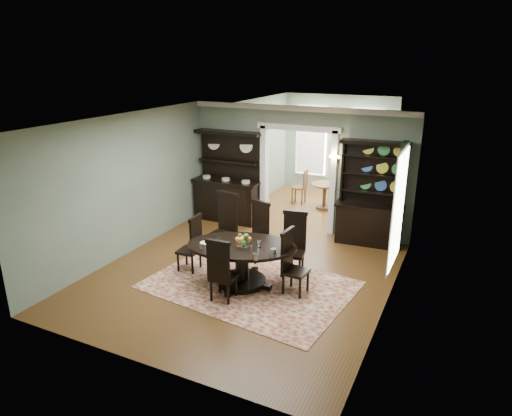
# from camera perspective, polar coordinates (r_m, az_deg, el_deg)

# --- Properties ---
(room) EXTENTS (5.51, 6.01, 3.01)m
(room) POSITION_cam_1_polar(r_m,az_deg,el_deg) (8.50, -1.72, 1.19)
(room) COLOR brown
(room) RESTS_ON ground
(parlor) EXTENTS (3.51, 3.50, 3.01)m
(parlor) POSITION_cam_1_polar(r_m,az_deg,el_deg) (13.48, 9.13, 7.23)
(parlor) COLOR brown
(parlor) RESTS_ON ground
(doorway_trim) EXTENTS (2.08, 0.25, 2.57)m
(doorway_trim) POSITION_cam_1_polar(r_m,az_deg,el_deg) (11.11, 5.32, 5.50)
(doorway_trim) COLOR silver
(doorway_trim) RESTS_ON floor
(right_window) EXTENTS (0.15, 1.47, 2.12)m
(right_window) POSITION_cam_1_polar(r_m,az_deg,el_deg) (8.53, 17.43, 0.55)
(right_window) COLOR white
(right_window) RESTS_ON wall_right
(wall_sconce) EXTENTS (0.27, 0.21, 0.21)m
(wall_sconce) POSITION_cam_1_polar(r_m,az_deg,el_deg) (10.62, 9.90, 6.20)
(wall_sconce) COLOR #B16B2F
(wall_sconce) RESTS_ON back_wall_right
(rug) EXTENTS (3.92, 2.94, 0.01)m
(rug) POSITION_cam_1_polar(r_m,az_deg,el_deg) (8.71, -0.81, -9.56)
(rug) COLOR maroon
(rug) RESTS_ON floor
(dining_table) EXTENTS (2.36, 2.36, 0.80)m
(dining_table) POSITION_cam_1_polar(r_m,az_deg,el_deg) (8.51, -1.78, -6.13)
(dining_table) COLOR black
(dining_table) RESTS_ON rug
(centerpiece) EXTENTS (1.52, 0.98, 0.25)m
(centerpiece) POSITION_cam_1_polar(r_m,az_deg,el_deg) (8.29, -1.62, -4.43)
(centerpiece) COLOR silver
(centerpiece) RESTS_ON dining_table
(chair_far_left) EXTENTS (0.57, 0.54, 1.38)m
(chair_far_left) POSITION_cam_1_polar(r_m,az_deg,el_deg) (9.74, -3.85, -1.82)
(chair_far_left) COLOR black
(chair_far_left) RESTS_ON rug
(chair_far_mid) EXTENTS (0.56, 0.55, 1.25)m
(chair_far_mid) POSITION_cam_1_polar(r_m,az_deg,el_deg) (9.56, 0.25, -2.62)
(chair_far_mid) COLOR black
(chair_far_mid) RESTS_ON rug
(chair_far_right) EXTENTS (0.54, 0.52, 1.27)m
(chair_far_right) POSITION_cam_1_polar(r_m,az_deg,el_deg) (8.95, 4.75, -4.16)
(chair_far_right) COLOR black
(chair_far_right) RESTS_ON rug
(chair_end_left) EXTENTS (0.43, 0.46, 1.17)m
(chair_end_left) POSITION_cam_1_polar(r_m,az_deg,el_deg) (9.09, -7.91, -4.25)
(chair_end_left) COLOR black
(chair_end_left) RESTS_ON rug
(chair_end_right) EXTENTS (0.45, 0.48, 1.20)m
(chair_end_right) POSITION_cam_1_polar(r_m,az_deg,el_deg) (8.24, 4.41, -6.51)
(chair_end_right) COLOR black
(chair_end_right) RESTS_ON rug
(chair_near) EXTENTS (0.46, 0.44, 1.19)m
(chair_near) POSITION_cam_1_polar(r_m,az_deg,el_deg) (7.92, -4.44, -7.63)
(chair_near) COLOR black
(chair_near) RESTS_ON rug
(sideboard) EXTENTS (1.77, 0.65, 2.32)m
(sideboard) POSITION_cam_1_polar(r_m,az_deg,el_deg) (11.81, -3.55, 2.29)
(sideboard) COLOR black
(sideboard) RESTS_ON floor
(welsh_dresser) EXTENTS (1.55, 0.67, 2.36)m
(welsh_dresser) POSITION_cam_1_polar(r_m,az_deg,el_deg) (10.59, 14.06, 0.08)
(welsh_dresser) COLOR black
(welsh_dresser) RESTS_ON floor
(parlor_table) EXTENTS (0.78, 0.78, 0.72)m
(parlor_table) POSITION_cam_1_polar(r_m,az_deg,el_deg) (12.90, 8.55, 1.96)
(parlor_table) COLOR brown
(parlor_table) RESTS_ON parlor_floor
(parlor_chair_left) EXTENTS (0.43, 0.43, 1.01)m
(parlor_chair_left) POSITION_cam_1_polar(r_m,az_deg,el_deg) (13.23, 5.70, 2.80)
(parlor_chair_left) COLOR brown
(parlor_chair_left) RESTS_ON parlor_floor
(parlor_chair_right) EXTENTS (0.42, 0.41, 0.96)m
(parlor_chair_right) POSITION_cam_1_polar(r_m,az_deg,el_deg) (12.97, 10.52, 2.13)
(parlor_chair_right) COLOR brown
(parlor_chair_right) RESTS_ON parlor_floor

